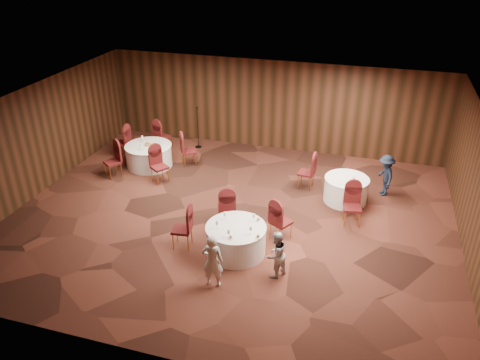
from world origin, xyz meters
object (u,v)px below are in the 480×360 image
(table_left, at_px, (149,155))
(woman_a, at_px, (213,261))
(woman_b, at_px, (276,254))
(table_right, at_px, (346,189))
(mic_stand, at_px, (198,136))
(table_main, at_px, (236,239))
(man_c, at_px, (385,175))

(table_left, relative_size, woman_a, 1.18)
(woman_b, bearing_deg, woman_a, -28.41)
(table_right, xyz_separation_m, mic_stand, (-5.53, 2.43, 0.07))
(table_main, xyz_separation_m, man_c, (3.42, 4.02, 0.26))
(table_main, xyz_separation_m, table_right, (2.35, 3.31, 0.00))
(table_left, xyz_separation_m, table_right, (6.57, -0.52, 0.00))
(table_left, xyz_separation_m, woman_a, (4.07, -5.13, 0.28))
(table_left, height_order, woman_a, woman_a)
(table_main, distance_m, woman_b, 1.28)
(man_c, bearing_deg, table_right, -74.51)
(mic_stand, relative_size, woman_a, 1.18)
(table_right, xyz_separation_m, man_c, (1.06, 0.71, 0.26))
(man_c, bearing_deg, woman_b, -44.85)
(woman_a, relative_size, woman_b, 1.12)
(table_left, relative_size, man_c, 1.21)
(table_left, height_order, man_c, man_c)
(woman_b, relative_size, man_c, 0.92)
(mic_stand, bearing_deg, man_c, -14.58)
(table_main, relative_size, mic_stand, 0.96)
(table_main, relative_size, woman_a, 1.13)
(mic_stand, bearing_deg, table_left, -118.52)
(table_main, bearing_deg, table_left, 137.75)
(table_left, height_order, table_right, same)
(table_left, height_order, mic_stand, mic_stand)
(woman_b, bearing_deg, mic_stand, -113.52)
(table_right, height_order, man_c, man_c)
(table_left, distance_m, man_c, 7.64)
(woman_b, height_order, man_c, man_c)
(table_main, relative_size, man_c, 1.16)
(table_main, height_order, man_c, man_c)
(table_left, distance_m, mic_stand, 2.17)
(table_main, distance_m, woman_a, 1.34)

